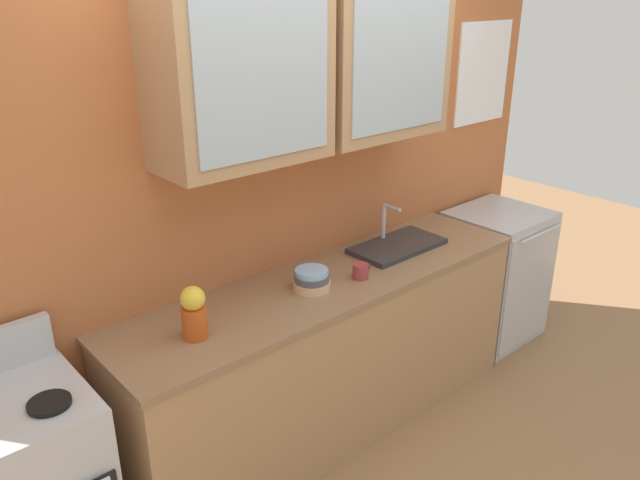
% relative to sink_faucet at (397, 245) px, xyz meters
% --- Properties ---
extents(ground_plane, '(10.00, 10.00, 0.00)m').
position_rel_sink_faucet_xyz_m(ground_plane, '(-0.56, -0.05, -0.92)').
color(ground_plane, '#936B47').
extents(back_wall_unit, '(3.93, 0.46, 2.80)m').
position_rel_sink_faucet_xyz_m(back_wall_unit, '(-0.55, 0.23, 0.64)').
color(back_wall_unit, '#B76638').
rests_on(back_wall_unit, ground_plane).
extents(counter, '(2.37, 0.60, 0.90)m').
position_rel_sink_faucet_xyz_m(counter, '(-0.56, -0.05, -0.47)').
color(counter, '#A87F56').
rests_on(counter, ground_plane).
extents(sink_faucet, '(0.55, 0.29, 0.24)m').
position_rel_sink_faucet_xyz_m(sink_faucet, '(0.00, 0.00, 0.00)').
color(sink_faucet, '#2D2D30').
rests_on(sink_faucet, counter).
extents(bowl_stack, '(0.19, 0.19, 0.10)m').
position_rel_sink_faucet_xyz_m(bowl_stack, '(-0.69, -0.07, 0.03)').
color(bowl_stack, '#E0AD7F').
rests_on(bowl_stack, counter).
extents(vase, '(0.11, 0.11, 0.24)m').
position_rel_sink_faucet_xyz_m(vase, '(-1.36, -0.09, 0.10)').
color(vase, '#BF4C19').
rests_on(vase, counter).
extents(cup_near_sink, '(0.11, 0.08, 0.08)m').
position_rel_sink_faucet_xyz_m(cup_near_sink, '(-0.43, -0.14, 0.02)').
color(cup_near_sink, '#993838').
rests_on(cup_near_sink, counter).
extents(dishwasher, '(0.60, 0.58, 0.90)m').
position_rel_sink_faucet_xyz_m(dishwasher, '(0.96, -0.05, -0.47)').
color(dishwasher, silver).
rests_on(dishwasher, ground_plane).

